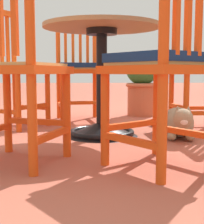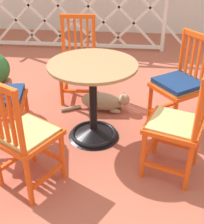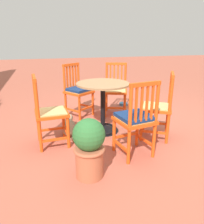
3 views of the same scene
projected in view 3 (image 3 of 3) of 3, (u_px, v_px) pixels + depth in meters
ground_plane at (121, 132)px, 3.29m from camera, size 24.00×24.00×0.00m
cafe_table at (103, 113)px, 3.25m from camera, size 0.76×0.76×0.73m
orange_chair_near_fence at (116, 91)px, 3.93m from camera, size 0.51×0.51×0.91m
orange_chair_by_planter at (78, 91)px, 3.85m from camera, size 0.56×0.56×0.91m
orange_chair_at_corner at (49, 113)px, 2.77m from camera, size 0.43×0.43×0.91m
orange_chair_facing_out at (135, 120)px, 2.52m from camera, size 0.47×0.47×0.91m
orange_chair_tucked_in at (158, 108)px, 2.99m from camera, size 0.55×0.55×0.91m
tabby_cat at (69, 126)px, 3.24m from camera, size 0.74×0.26×0.23m
terracotta_planter at (89, 147)px, 2.15m from camera, size 0.32×0.32×0.62m
pet_water_bowl at (123, 104)px, 4.56m from camera, size 0.17×0.17×0.05m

